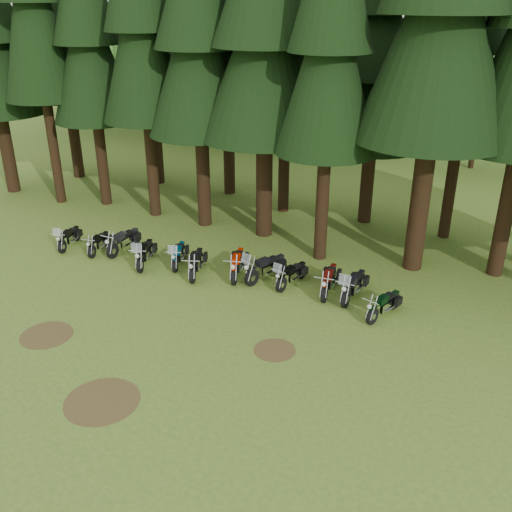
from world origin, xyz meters
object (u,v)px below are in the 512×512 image
object	(u,v)px
motorcycle_7	(266,268)
motorcycle_8	(291,275)
motorcycle_5	(196,264)
motorcycle_9	(329,281)
motorcycle_0	(69,238)
motorcycle_3	(145,254)
motorcycle_10	(353,286)
motorcycle_2	(124,241)
motorcycle_4	(179,255)
motorcycle_11	(384,306)
motorcycle_1	(99,243)
motorcycle_6	(237,264)

from	to	relation	value
motorcycle_7	motorcycle_8	world-z (taller)	motorcycle_7
motorcycle_5	motorcycle_9	distance (m)	5.58
motorcycle_0	motorcycle_5	size ratio (longest dim) A/B	0.94
motorcycle_7	motorcycle_9	xyz separation A→B (m)	(2.70, 0.03, -0.02)
motorcycle_3	motorcycle_7	distance (m)	5.39
motorcycle_3	motorcycle_10	world-z (taller)	motorcycle_10
motorcycle_3	motorcycle_9	distance (m)	8.07
motorcycle_0	motorcycle_2	distance (m)	2.69
motorcycle_9	motorcycle_10	xyz separation A→B (m)	(1.01, -0.06, 0.01)
motorcycle_3	motorcycle_10	distance (m)	9.06
motorcycle_0	motorcycle_4	size ratio (longest dim) A/B	0.99
motorcycle_0	motorcycle_3	bearing A→B (deg)	-16.40
motorcycle_4	motorcycle_11	bearing A→B (deg)	-23.63
motorcycle_2	motorcycle_4	size ratio (longest dim) A/B	1.11
motorcycle_0	motorcycle_3	distance (m)	4.28
motorcycle_0	motorcycle_1	distance (m)	1.60
motorcycle_4	motorcycle_8	size ratio (longest dim) A/B	0.99
motorcycle_5	motorcycle_7	world-z (taller)	motorcycle_7
motorcycle_0	motorcycle_8	world-z (taller)	motorcycle_8
motorcycle_3	motorcycle_9	size ratio (longest dim) A/B	0.97
motorcycle_4	motorcycle_11	distance (m)	9.09
motorcycle_11	motorcycle_2	bearing A→B (deg)	-164.91
motorcycle_3	motorcycle_6	xyz separation A→B (m)	(4.10, 0.75, 0.01)
motorcycle_1	motorcycle_5	distance (m)	5.18
motorcycle_3	motorcycle_10	size ratio (longest dim) A/B	0.96
motorcycle_9	motorcycle_8	bearing A→B (deg)	175.51
motorcycle_5	motorcycle_0	bearing A→B (deg)	160.71
motorcycle_8	motorcycle_9	size ratio (longest dim) A/B	0.90
motorcycle_0	motorcycle_5	distance (m)	6.77
motorcycle_1	motorcycle_7	world-z (taller)	motorcycle_7
motorcycle_6	motorcycle_2	bearing A→B (deg)	162.41
motorcycle_8	motorcycle_1	bearing A→B (deg)	-163.90
motorcycle_4	motorcycle_10	bearing A→B (deg)	-17.91
motorcycle_2	motorcycle_6	distance (m)	5.77
motorcycle_6	motorcycle_10	world-z (taller)	motorcycle_10
motorcycle_5	motorcycle_11	xyz separation A→B (m)	(7.92, -0.09, -0.04)
motorcycle_0	motorcycle_7	world-z (taller)	motorcycle_7
motorcycle_2	motorcycle_10	bearing A→B (deg)	1.83
motorcycle_5	motorcycle_6	distance (m)	1.73
motorcycle_6	motorcycle_8	distance (m)	2.37
motorcycle_1	motorcycle_7	xyz separation A→B (m)	(8.00, 0.69, 0.09)
motorcycle_3	motorcycle_5	size ratio (longest dim) A/B	1.04
motorcycle_1	motorcycle_3	xyz separation A→B (m)	(2.69, -0.24, 0.08)
motorcycle_0	motorcycle_4	distance (m)	5.64
motorcycle_8	motorcycle_11	bearing A→B (deg)	-0.03
motorcycle_5	motorcycle_10	size ratio (longest dim) A/B	0.93
motorcycle_0	motorcycle_6	xyz separation A→B (m)	(8.38, 0.67, 0.06)
motorcycle_5	motorcycle_2	bearing A→B (deg)	151.86
motorcycle_8	motorcycle_11	world-z (taller)	motorcycle_8
motorcycle_0	motorcycle_2	xyz separation A→B (m)	(2.61, 0.66, 0.04)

